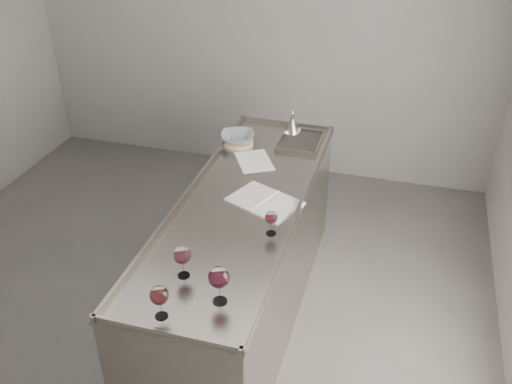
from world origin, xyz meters
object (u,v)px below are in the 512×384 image
(notebook, at_px, (264,202))
(ceramic_bowl, at_px, (238,137))
(counter, at_px, (243,260))
(wine_glass_right, at_px, (219,278))
(wine_glass_middle, at_px, (159,296))
(wine_glass_left, at_px, (182,256))
(wine_funnel, at_px, (292,125))
(wine_glass_small, at_px, (271,218))

(notebook, height_order, ceramic_bowl, ceramic_bowl)
(counter, relative_size, wine_glass_right, 11.69)
(counter, height_order, wine_glass_middle, wine_glass_middle)
(wine_glass_left, relative_size, wine_glass_right, 0.88)
(wine_glass_left, bearing_deg, wine_funnel, 85.27)
(counter, relative_size, wine_glass_middle, 13.51)
(wine_funnel, bearing_deg, wine_glass_right, -87.32)
(wine_glass_small, bearing_deg, notebook, 111.83)
(wine_glass_small, bearing_deg, wine_glass_middle, -112.44)
(counter, bearing_deg, wine_funnel, 86.17)
(wine_glass_middle, xyz_separation_m, wine_glass_small, (0.33, 0.80, -0.02))
(counter, bearing_deg, wine_glass_right, -79.66)
(wine_glass_left, height_order, wine_glass_right, wine_glass_right)
(notebook, bearing_deg, wine_glass_middle, -77.16)
(wine_glass_middle, height_order, wine_glass_small, wine_glass_middle)
(wine_glass_left, relative_size, notebook, 0.36)
(counter, distance_m, wine_glass_middle, 1.24)
(wine_funnel, bearing_deg, wine_glass_middle, -93.73)
(wine_glass_left, height_order, wine_glass_small, wine_glass_left)
(counter, xyz_separation_m, notebook, (0.14, 0.03, 0.47))
(counter, distance_m, notebook, 0.49)
(wine_glass_left, xyz_separation_m, wine_glass_middle, (0.01, -0.31, -0.00))
(wine_glass_small, xyz_separation_m, ceramic_bowl, (-0.54, 1.05, -0.06))
(wine_glass_small, distance_m, notebook, 0.35)
(wine_glass_right, height_order, notebook, wine_glass_right)
(wine_glass_middle, relative_size, wine_funnel, 0.94)
(wine_glass_middle, relative_size, ceramic_bowl, 0.72)
(counter, height_order, wine_glass_small, wine_glass_small)
(notebook, bearing_deg, wine_funnel, 116.82)
(wine_glass_middle, bearing_deg, wine_glass_left, 92.32)
(ceramic_bowl, bearing_deg, wine_glass_small, -63.01)
(counter, height_order, ceramic_bowl, ceramic_bowl)
(wine_glass_right, bearing_deg, wine_glass_middle, -143.08)
(wine_glass_left, bearing_deg, wine_glass_middle, -87.68)
(wine_funnel, bearing_deg, ceramic_bowl, -138.57)
(wine_glass_left, xyz_separation_m, wine_funnel, (0.15, 1.85, -0.07))
(wine_glass_left, relative_size, wine_glass_middle, 1.02)
(wine_glass_middle, height_order, wine_glass_right, wine_glass_right)
(wine_glass_small, xyz_separation_m, notebook, (-0.12, 0.31, -0.10))
(wine_glass_right, distance_m, ceramic_bowl, 1.74)
(wine_glass_right, xyz_separation_m, notebook, (-0.03, 0.94, -0.14))
(wine_glass_left, xyz_separation_m, ceramic_bowl, (-0.19, 1.54, -0.08))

